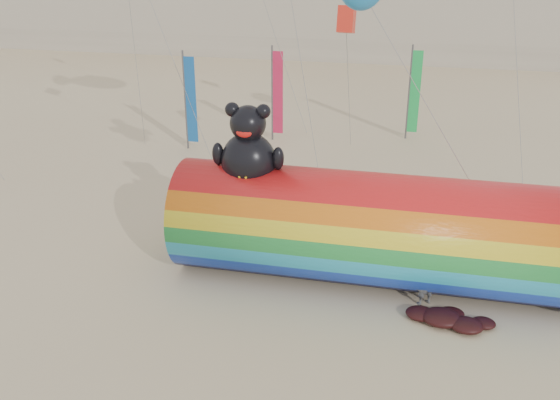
# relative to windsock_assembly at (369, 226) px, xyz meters

# --- Properties ---
(ground) EXTENTS (160.00, 160.00, 0.00)m
(ground) POSITION_rel_windsock_assembly_xyz_m (-3.55, -1.09, -1.94)
(ground) COLOR #CCB58C
(ground) RESTS_ON ground
(windsock_assembly) EXTENTS (12.72, 3.87, 5.86)m
(windsock_assembly) POSITION_rel_windsock_assembly_xyz_m (0.00, 0.00, 0.00)
(windsock_assembly) COLOR red
(windsock_assembly) RESTS_ON ground
(kite_handler) EXTENTS (0.77, 0.73, 1.77)m
(kite_handler) POSITION_rel_windsock_assembly_xyz_m (1.90, -1.16, -1.06)
(kite_handler) COLOR slate
(kite_handler) RESTS_ON ground
(fabric_bundle) EXTENTS (2.62, 1.35, 0.41)m
(fabric_bundle) POSITION_rel_windsock_assembly_xyz_m (2.62, -2.10, -1.77)
(fabric_bundle) COLOR #3D0C0B
(fabric_bundle) RESTS_ON ground
(festival_banners) EXTENTS (11.97, 4.48, 5.20)m
(festival_banners) POSITION_rel_windsock_assembly_xyz_m (-5.30, 13.96, 0.69)
(festival_banners) COLOR #59595E
(festival_banners) RESTS_ON ground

